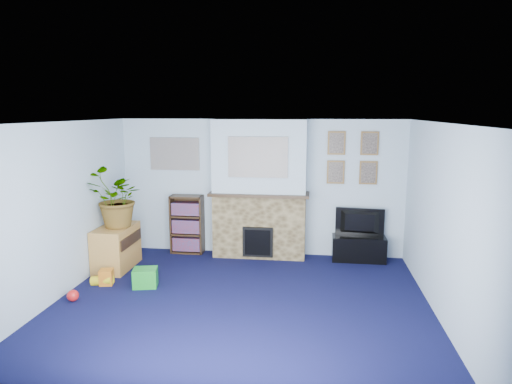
# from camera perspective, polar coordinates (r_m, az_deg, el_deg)

# --- Properties ---
(floor) EXTENTS (5.00, 4.50, 0.01)m
(floor) POSITION_cam_1_polar(r_m,az_deg,el_deg) (6.27, -1.92, -13.81)
(floor) COLOR #0D0F34
(floor) RESTS_ON ground
(ceiling) EXTENTS (5.00, 4.50, 0.01)m
(ceiling) POSITION_cam_1_polar(r_m,az_deg,el_deg) (5.73, -2.07, 8.68)
(ceiling) COLOR white
(ceiling) RESTS_ON wall_back
(wall_back) EXTENTS (5.00, 0.04, 2.40)m
(wall_back) POSITION_cam_1_polar(r_m,az_deg,el_deg) (8.07, 0.60, 0.56)
(wall_back) COLOR #ADC2D1
(wall_back) RESTS_ON ground
(wall_front) EXTENTS (5.00, 0.04, 2.40)m
(wall_front) POSITION_cam_1_polar(r_m,az_deg,el_deg) (3.78, -7.62, -10.85)
(wall_front) COLOR #ADC2D1
(wall_front) RESTS_ON ground
(wall_left) EXTENTS (0.04, 4.50, 2.40)m
(wall_left) POSITION_cam_1_polar(r_m,az_deg,el_deg) (6.75, -23.44, -2.20)
(wall_left) COLOR #ADC2D1
(wall_left) RESTS_ON ground
(wall_right) EXTENTS (0.04, 4.50, 2.40)m
(wall_right) POSITION_cam_1_polar(r_m,az_deg,el_deg) (6.02, 22.25, -3.55)
(wall_right) COLOR #ADC2D1
(wall_right) RESTS_ON ground
(chimney_breast) EXTENTS (1.72, 0.50, 2.40)m
(chimney_breast) POSITION_cam_1_polar(r_m,az_deg,el_deg) (7.88, 0.42, 0.20)
(chimney_breast) COLOR brown
(chimney_breast) RESTS_ON ground
(collage_main) EXTENTS (1.00, 0.03, 0.68)m
(collage_main) POSITION_cam_1_polar(r_m,az_deg,el_deg) (7.59, 0.23, 4.37)
(collage_main) COLOR gray
(collage_main) RESTS_ON chimney_breast
(collage_left) EXTENTS (0.90, 0.03, 0.58)m
(collage_left) POSITION_cam_1_polar(r_m,az_deg,el_deg) (8.31, -10.13, 4.72)
(collage_left) COLOR gray
(collage_left) RESTS_ON wall_back
(portrait_tl) EXTENTS (0.30, 0.03, 0.40)m
(portrait_tl) POSITION_cam_1_polar(r_m,az_deg,el_deg) (7.91, 10.03, 6.05)
(portrait_tl) COLOR brown
(portrait_tl) RESTS_ON wall_back
(portrait_tr) EXTENTS (0.30, 0.03, 0.40)m
(portrait_tr) POSITION_cam_1_polar(r_m,az_deg,el_deg) (7.95, 14.01, 5.93)
(portrait_tr) COLOR brown
(portrait_tr) RESTS_ON wall_back
(portrait_bl) EXTENTS (0.30, 0.03, 0.40)m
(portrait_bl) POSITION_cam_1_polar(r_m,az_deg,el_deg) (7.96, 9.92, 2.46)
(portrait_bl) COLOR brown
(portrait_bl) RESTS_ON wall_back
(portrait_br) EXTENTS (0.30, 0.03, 0.40)m
(portrait_br) POSITION_cam_1_polar(r_m,az_deg,el_deg) (8.01, 13.86, 2.36)
(portrait_br) COLOR brown
(portrait_br) RESTS_ON wall_back
(tv_stand) EXTENTS (0.90, 0.38, 0.43)m
(tv_stand) POSITION_cam_1_polar(r_m,az_deg,el_deg) (8.07, 12.71, -6.82)
(tv_stand) COLOR black
(tv_stand) RESTS_ON ground
(television) EXTENTS (0.83, 0.20, 0.47)m
(television) POSITION_cam_1_polar(r_m,az_deg,el_deg) (7.97, 12.82, -3.76)
(television) COLOR black
(television) RESTS_ON tv_stand
(bookshelf) EXTENTS (0.58, 0.28, 1.05)m
(bookshelf) POSITION_cam_1_polar(r_m,az_deg,el_deg) (8.34, -8.58, -4.15)
(bookshelf) COLOR #312012
(bookshelf) RESTS_ON ground
(sideboard) EXTENTS (0.50, 0.89, 0.69)m
(sideboard) POSITION_cam_1_polar(r_m,az_deg,el_deg) (7.82, -17.05, -6.61)
(sideboard) COLOR #B9833B
(sideboard) RESTS_ON ground
(potted_plant) EXTENTS (1.07, 1.11, 0.96)m
(potted_plant) POSITION_cam_1_polar(r_m,az_deg,el_deg) (7.57, -17.19, -0.76)
(potted_plant) COLOR #26661E
(potted_plant) RESTS_ON sideboard
(mantel_clock) EXTENTS (0.11, 0.06, 0.15)m
(mantel_clock) POSITION_cam_1_polar(r_m,az_deg,el_deg) (7.83, -0.19, 0.42)
(mantel_clock) COLOR gold
(mantel_clock) RESTS_ON chimney_breast
(mantel_candle) EXTENTS (0.05, 0.05, 0.14)m
(mantel_candle) POSITION_cam_1_polar(r_m,az_deg,el_deg) (7.79, 2.79, 0.42)
(mantel_candle) COLOR #B2BFC6
(mantel_candle) RESTS_ON chimney_breast
(mantel_teddy) EXTENTS (0.13, 0.13, 0.13)m
(mantel_teddy) POSITION_cam_1_polar(r_m,az_deg,el_deg) (7.91, -3.42, 0.45)
(mantel_teddy) COLOR gray
(mantel_teddy) RESTS_ON chimney_breast
(mantel_can) EXTENTS (0.06, 0.06, 0.13)m
(mantel_can) POSITION_cam_1_polar(r_m,az_deg,el_deg) (7.77, 5.91, 0.21)
(mantel_can) COLOR orange
(mantel_can) RESTS_ON chimney_breast
(green_crate) EXTENTS (0.39, 0.34, 0.27)m
(green_crate) POSITION_cam_1_polar(r_m,az_deg,el_deg) (6.97, -13.67, -10.33)
(green_crate) COLOR #198C26
(green_crate) RESTS_ON ground
(toy_ball) EXTENTS (0.16, 0.16, 0.16)m
(toy_ball) POSITION_cam_1_polar(r_m,az_deg,el_deg) (6.79, -21.93, -11.83)
(toy_ball) COLOR red
(toy_ball) RESTS_ON ground
(toy_block) EXTENTS (0.22, 0.22, 0.23)m
(toy_block) POSITION_cam_1_polar(r_m,az_deg,el_deg) (7.22, -18.18, -10.10)
(toy_block) COLOR orange
(toy_block) RESTS_ON ground
(toy_tube) EXTENTS (0.33, 0.15, 0.19)m
(toy_tube) POSITION_cam_1_polar(r_m,az_deg,el_deg) (7.24, -18.68, -10.41)
(toy_tube) COLOR yellow
(toy_tube) RESTS_ON ground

